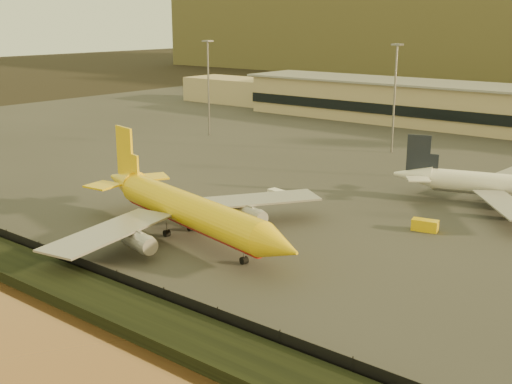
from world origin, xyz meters
TOP-DOWN VIEW (x-y plane):
  - ground at (0.00, 0.00)m, footprint 900.00×900.00m
  - embankment at (0.00, -17.00)m, footprint 320.00×7.00m
  - tarmac at (0.00, 95.00)m, footprint 320.00×220.00m
  - perimeter_fence at (0.00, -13.00)m, footprint 300.00×0.05m
  - terminal_building at (-14.52, 125.55)m, footprint 202.00×25.00m
  - apron_light_masts at (15.00, 75.00)m, footprint 152.20×12.20m
  - dhl_cargo_jet at (-4.27, 5.25)m, footprint 46.72×45.01m
  - white_narrowbody_jet at (26.39, 51.72)m, footprint 38.34×36.55m
  - gse_vehicle_yellow at (21.27, 29.99)m, footprint 4.13×2.50m
  - gse_vehicle_white at (-6.39, 29.94)m, footprint 4.05×2.37m

SIDE VIEW (x-z plane):
  - ground at x=0.00m, z-range 0.00..0.00m
  - tarmac at x=0.00m, z-range 0.00..0.20m
  - embankment at x=0.00m, z-range 0.00..1.40m
  - gse_vehicle_white at x=-6.39m, z-range 0.20..1.91m
  - gse_vehicle_yellow at x=21.27m, z-range 0.20..1.93m
  - perimeter_fence at x=0.00m, z-range 0.20..2.40m
  - white_narrowbody_jet at x=26.39m, z-range -2.06..9.16m
  - dhl_cargo_jet at x=-4.27m, z-range -2.63..11.41m
  - terminal_building at x=-14.52m, z-range -0.05..12.55m
  - apron_light_masts at x=15.00m, z-range 3.00..28.40m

